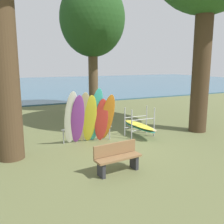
# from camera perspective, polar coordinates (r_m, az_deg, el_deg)

# --- Properties ---
(ground_plane) EXTENTS (80.00, 80.00, 0.00)m
(ground_plane) POSITION_cam_1_polar(r_m,az_deg,el_deg) (9.69, 0.46, -7.71)
(ground_plane) COLOR #60663D
(lake_water) EXTENTS (80.00, 36.00, 0.10)m
(lake_water) POSITION_cam_1_polar(r_m,az_deg,el_deg) (37.17, -18.99, 5.74)
(lake_water) COLOR #38607A
(lake_water) RESTS_ON ground
(tree_mid_behind) EXTENTS (4.14, 4.14, 8.24)m
(tree_mid_behind) POSITION_cam_1_polar(r_m,az_deg,el_deg) (17.08, -4.44, 20.02)
(tree_mid_behind) COLOR brown
(tree_mid_behind) RESTS_ON ground
(leaning_board_pile) EXTENTS (2.02, 1.12, 2.23)m
(leaning_board_pile) POSITION_cam_1_polar(r_m,az_deg,el_deg) (9.71, -5.12, -1.49)
(leaning_board_pile) COLOR white
(leaning_board_pile) RESTS_ON ground
(board_storage_rack) EXTENTS (1.15, 2.13, 1.25)m
(board_storage_rack) POSITION_cam_1_polar(r_m,az_deg,el_deg) (10.91, 6.19, -3.04)
(board_storage_rack) COLOR #9EA0A5
(board_storage_rack) RESTS_ON ground
(park_bench) EXTENTS (1.44, 0.56, 0.85)m
(park_bench) POSITION_cam_1_polar(r_m,az_deg,el_deg) (7.38, 1.20, -10.12)
(park_bench) COLOR #2D2D33
(park_bench) RESTS_ON ground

